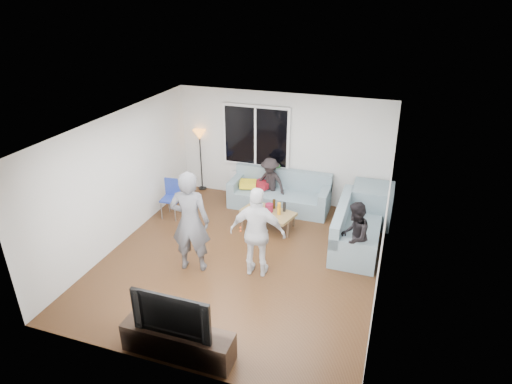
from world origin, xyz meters
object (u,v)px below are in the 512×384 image
(player_left, at_px, (190,222))
(tv_console, at_px, (178,342))
(sofa_back_section, at_px, (279,191))
(floor_lamp, at_px, (201,160))
(television, at_px, (175,311))
(spectator_back, at_px, (270,183))
(coffee_table, at_px, (268,220))
(spectator_right, at_px, (354,236))
(sofa_right_section, at_px, (358,226))
(side_chair, at_px, (171,199))
(player_right, at_px, (258,233))

(player_left, height_order, tv_console, player_left)
(sofa_back_section, height_order, tv_console, sofa_back_section)
(floor_lamp, bearing_deg, sofa_back_section, -10.58)
(sofa_back_section, height_order, television, television)
(tv_console, bearing_deg, player_left, 110.55)
(spectator_back, bearing_deg, coffee_table, -61.49)
(coffee_table, distance_m, spectator_right, 2.13)
(sofa_right_section, height_order, side_chair, side_chair)
(player_left, relative_size, player_right, 1.14)
(sofa_back_section, xyz_separation_m, spectator_back, (-0.24, 0.03, 0.17))
(player_right, height_order, spectator_back, player_right)
(side_chair, relative_size, tv_console, 0.54)
(floor_lamp, distance_m, player_right, 3.91)
(coffee_table, relative_size, tv_console, 0.69)
(sofa_right_section, xyz_separation_m, spectator_right, (0.00, -0.81, 0.23))
(player_left, xyz_separation_m, tv_console, (0.73, -1.95, -0.74))
(coffee_table, bearing_deg, television, -92.24)
(side_chair, relative_size, television, 0.76)
(coffee_table, bearing_deg, spectator_back, 105.09)
(side_chair, height_order, spectator_back, spectator_back)
(player_left, distance_m, spectator_back, 2.93)
(floor_lamp, bearing_deg, side_chair, -90.00)
(coffee_table, xyz_separation_m, side_chair, (-2.19, -0.19, 0.23))
(floor_lamp, xyz_separation_m, tv_console, (2.05, -5.17, -0.56))
(player_left, bearing_deg, sofa_right_section, -159.41)
(television, bearing_deg, player_left, 110.55)
(floor_lamp, xyz_separation_m, player_left, (1.31, -3.22, 0.18))
(side_chair, relative_size, player_right, 0.51)
(sofa_right_section, bearing_deg, spectator_right, -180.00)
(player_right, xyz_separation_m, tv_console, (-0.45, -2.17, -0.62))
(player_left, bearing_deg, side_chair, -62.89)
(player_right, relative_size, tv_console, 1.05)
(player_left, bearing_deg, tv_console, 98.79)
(floor_lamp, relative_size, player_left, 0.82)
(spectator_right, bearing_deg, sofa_right_section, -176.30)
(floor_lamp, relative_size, television, 1.37)
(player_left, relative_size, tv_console, 1.20)
(sofa_right_section, relative_size, tv_console, 1.25)
(sofa_back_section, relative_size, television, 2.02)
(sofa_back_section, relative_size, player_left, 1.20)
(coffee_table, bearing_deg, floor_lamp, 147.55)
(floor_lamp, xyz_separation_m, player_right, (2.49, -3.01, 0.06))
(sofa_back_section, xyz_separation_m, spectator_right, (1.91, -1.88, 0.23))
(player_right, bearing_deg, player_left, 4.86)
(player_right, bearing_deg, side_chair, -34.98)
(sofa_back_section, relative_size, coffee_table, 2.09)
(spectator_right, distance_m, television, 3.53)
(sofa_back_section, height_order, floor_lamp, floor_lamp)
(sofa_right_section, relative_size, side_chair, 2.33)
(sofa_right_section, xyz_separation_m, coffee_table, (-1.88, 0.08, -0.22))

